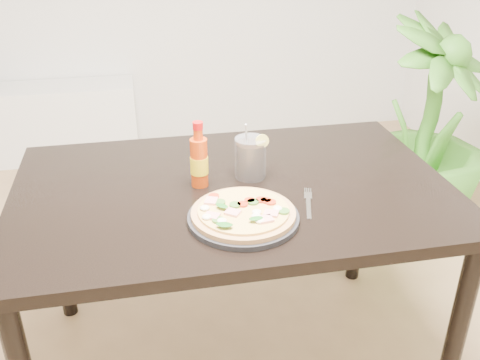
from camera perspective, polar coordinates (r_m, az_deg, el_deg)
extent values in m
cube|color=black|center=(1.73, -0.78, -1.16)|extent=(1.40, 0.90, 0.04)
cylinder|color=black|center=(1.87, 22.10, -15.04)|extent=(0.06, 0.06, 0.71)
cylinder|color=black|center=(2.27, -18.83, -6.36)|extent=(0.06, 0.06, 0.71)
cylinder|color=black|center=(2.42, 12.62, -3.23)|extent=(0.06, 0.06, 0.71)
cylinder|color=black|center=(1.53, 0.36, -4.06)|extent=(0.32, 0.32, 0.02)
cylinder|color=tan|center=(1.53, 0.36, -3.58)|extent=(0.30, 0.30, 0.01)
cylinder|color=#D9C65E|center=(1.52, 0.36, -3.24)|extent=(0.26, 0.26, 0.01)
cube|color=pink|center=(1.49, 3.33, -3.57)|extent=(0.05, 0.05, 0.01)
cube|color=pink|center=(1.50, -0.79, -3.47)|extent=(0.05, 0.05, 0.01)
cube|color=pink|center=(1.56, -3.10, -2.23)|extent=(0.05, 0.05, 0.01)
cube|color=pink|center=(1.48, -3.02, -3.84)|extent=(0.05, 0.05, 0.01)
cube|color=pink|center=(1.47, 2.73, -4.19)|extent=(0.04, 0.04, 0.01)
cylinder|color=#B22C13|center=(1.55, 3.28, -2.37)|extent=(0.03, 0.03, 0.01)
cylinder|color=#B22C13|center=(1.54, 0.27, -2.59)|extent=(0.03, 0.03, 0.01)
cylinder|color=#B22C13|center=(1.56, 2.77, -2.20)|extent=(0.03, 0.03, 0.01)
cylinder|color=#B22C13|center=(1.58, -2.82, -1.73)|extent=(0.03, 0.03, 0.01)
cylinder|color=#B22C13|center=(1.56, 1.04, -2.21)|extent=(0.03, 0.03, 0.01)
cylinder|color=#B22C13|center=(1.56, 2.26, -2.13)|extent=(0.03, 0.03, 0.01)
cylinder|color=#3E7326|center=(1.55, 1.39, -2.35)|extent=(0.03, 0.03, 0.01)
cylinder|color=#3E7326|center=(1.53, -0.52, -2.66)|extent=(0.03, 0.03, 0.01)
cylinder|color=#3E7326|center=(1.55, -2.18, -2.39)|extent=(0.03, 0.03, 0.01)
cylinder|color=#3E7326|center=(1.51, 4.67, -3.33)|extent=(0.03, 0.03, 0.01)
cylinder|color=#3E7326|center=(1.46, -2.35, -4.28)|extent=(0.03, 0.03, 0.01)
ellipsoid|color=white|center=(1.52, -3.79, -2.99)|extent=(0.03, 0.03, 0.01)
ellipsoid|color=white|center=(1.52, 4.03, -3.05)|extent=(0.03, 0.03, 0.01)
ellipsoid|color=white|center=(1.48, 1.74, -3.87)|extent=(0.03, 0.03, 0.01)
ellipsoid|color=white|center=(1.50, 1.80, -3.44)|extent=(0.03, 0.03, 0.01)
ellipsoid|color=white|center=(1.46, 2.15, -4.34)|extent=(0.03, 0.03, 0.01)
ellipsoid|color=white|center=(1.48, -3.57, -3.94)|extent=(0.03, 0.03, 0.01)
ellipsoid|color=white|center=(1.46, -1.93, -4.38)|extent=(0.03, 0.03, 0.01)
ellipsoid|color=#1A6417|center=(1.52, -1.94, -2.76)|extent=(0.04, 0.04, 0.00)
ellipsoid|color=#1A6417|center=(1.43, -1.79, -4.71)|extent=(0.04, 0.03, 0.00)
ellipsoid|color=#1A6417|center=(1.46, 1.72, -4.11)|extent=(0.04, 0.02, 0.00)
ellipsoid|color=#1A6417|center=(1.43, -1.54, -4.82)|extent=(0.04, 0.03, 0.00)
cylinder|color=#C43C0B|center=(1.70, -4.37, 1.86)|extent=(0.06, 0.06, 0.16)
cylinder|color=yellow|center=(1.70, -4.37, 1.62)|extent=(0.06, 0.06, 0.06)
cylinder|color=#C43C0B|center=(1.66, -4.49, 4.89)|extent=(0.03, 0.03, 0.03)
cylinder|color=red|center=(1.65, -4.53, 5.81)|extent=(0.03, 0.03, 0.02)
cylinder|color=black|center=(1.76, 1.12, 2.14)|extent=(0.09, 0.09, 0.12)
cylinder|color=silver|center=(1.75, 1.12, 2.39)|extent=(0.10, 0.10, 0.14)
cylinder|color=#F2E059|center=(1.72, 2.39, 4.18)|extent=(0.04, 0.01, 0.04)
cylinder|color=#B2B2B7|center=(1.74, 0.74, 3.67)|extent=(0.03, 0.06, 0.17)
cube|color=silver|center=(1.60, 7.34, -3.06)|extent=(0.05, 0.12, 0.00)
cube|color=silver|center=(1.67, 7.26, -1.68)|extent=(0.03, 0.05, 0.00)
cube|color=silver|center=(1.70, 6.93, -1.14)|extent=(0.01, 0.03, 0.00)
cube|color=silver|center=(1.70, 7.13, -1.14)|extent=(0.01, 0.03, 0.00)
cube|color=silver|center=(1.70, 7.34, -1.15)|extent=(0.01, 0.03, 0.00)
cube|color=silver|center=(1.70, 7.54, -1.16)|extent=(0.01, 0.03, 0.00)
imported|color=#387B20|center=(2.83, 19.39, 4.89)|extent=(0.87, 0.87, 1.10)
cylinder|color=brown|center=(3.02, 18.11, -2.86)|extent=(0.28, 0.28, 0.22)
cube|color=white|center=(3.88, -21.45, 5.62)|extent=(1.40, 0.34, 0.50)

